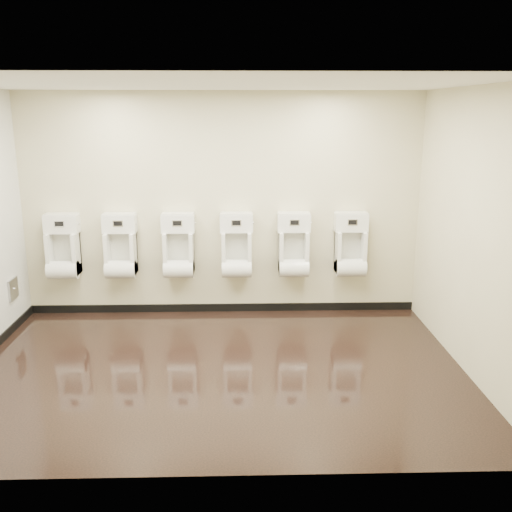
% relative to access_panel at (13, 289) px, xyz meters
% --- Properties ---
extents(ground, '(5.00, 3.50, 0.00)m').
position_rel_access_panel_xyz_m(ground, '(2.48, -1.20, -0.50)').
color(ground, black).
rests_on(ground, ground).
extents(ceiling, '(5.00, 3.50, 0.00)m').
position_rel_access_panel_xyz_m(ceiling, '(2.48, -1.20, 2.30)').
color(ceiling, silver).
extents(back_wall, '(5.00, 0.02, 2.80)m').
position_rel_access_panel_xyz_m(back_wall, '(2.48, 0.55, 0.90)').
color(back_wall, beige).
rests_on(back_wall, ground).
extents(front_wall, '(5.00, 0.02, 2.80)m').
position_rel_access_panel_xyz_m(front_wall, '(2.48, -2.95, 0.90)').
color(front_wall, beige).
rests_on(front_wall, ground).
extents(right_wall, '(0.02, 3.50, 2.80)m').
position_rel_access_panel_xyz_m(right_wall, '(4.98, -1.20, 0.90)').
color(right_wall, beige).
rests_on(right_wall, ground).
extents(skirting_back, '(5.00, 0.02, 0.10)m').
position_rel_access_panel_xyz_m(skirting_back, '(2.48, 0.54, -0.45)').
color(skirting_back, black).
rests_on(skirting_back, ground).
extents(access_panel, '(0.04, 0.25, 0.25)m').
position_rel_access_panel_xyz_m(access_panel, '(0.00, 0.00, 0.00)').
color(access_panel, '#9E9EA3').
rests_on(access_panel, left_wall).
extents(urinal_0, '(0.42, 0.32, 0.79)m').
position_rel_access_panel_xyz_m(urinal_0, '(0.50, 0.41, 0.36)').
color(urinal_0, white).
rests_on(urinal_0, back_wall).
extents(urinal_1, '(0.42, 0.32, 0.79)m').
position_rel_access_panel_xyz_m(urinal_1, '(1.21, 0.41, 0.36)').
color(urinal_1, white).
rests_on(urinal_1, back_wall).
extents(urinal_2, '(0.42, 0.32, 0.79)m').
position_rel_access_panel_xyz_m(urinal_2, '(1.94, 0.41, 0.36)').
color(urinal_2, white).
rests_on(urinal_2, back_wall).
extents(urinal_3, '(0.42, 0.32, 0.79)m').
position_rel_access_panel_xyz_m(urinal_3, '(2.67, 0.41, 0.36)').
color(urinal_3, white).
rests_on(urinal_3, back_wall).
extents(urinal_4, '(0.42, 0.32, 0.79)m').
position_rel_access_panel_xyz_m(urinal_4, '(3.39, 0.41, 0.36)').
color(urinal_4, white).
rests_on(urinal_4, back_wall).
extents(urinal_5, '(0.42, 0.32, 0.79)m').
position_rel_access_panel_xyz_m(urinal_5, '(4.11, 0.41, 0.36)').
color(urinal_5, white).
rests_on(urinal_5, back_wall).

